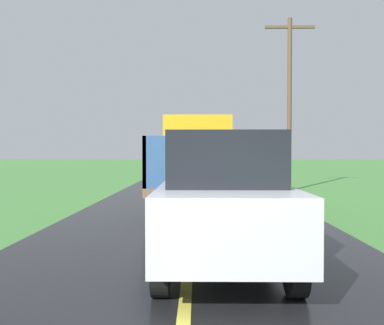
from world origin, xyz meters
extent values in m
cube|color=#2D2D30|center=(0.15, 8.95, 0.68)|extent=(0.90, 5.51, 0.24)
cube|color=brown|center=(0.15, 8.95, 0.88)|extent=(2.30, 5.80, 0.20)
cube|color=gold|center=(0.15, 10.90, 1.93)|extent=(2.10, 1.90, 1.90)
cube|color=black|center=(0.15, 11.86, 2.26)|extent=(1.78, 0.02, 0.76)
cube|color=#2D517F|center=(-0.96, 7.98, 1.53)|extent=(0.08, 3.85, 1.10)
cube|color=#2D517F|center=(1.26, 7.98, 1.53)|extent=(0.08, 3.85, 1.10)
cube|color=#2D517F|center=(0.15, 6.09, 1.53)|extent=(2.30, 0.08, 1.10)
cube|color=#2D517F|center=(0.15, 9.86, 1.53)|extent=(2.30, 0.08, 1.10)
cylinder|color=black|center=(-0.90, 10.75, 0.58)|extent=(0.28, 1.00, 1.00)
cylinder|color=black|center=(1.20, 10.75, 0.58)|extent=(0.28, 1.00, 1.00)
cylinder|color=black|center=(-0.90, 7.36, 0.58)|extent=(0.28, 1.00, 1.00)
cylinder|color=black|center=(1.20, 7.36, 0.58)|extent=(0.28, 1.00, 1.00)
ellipsoid|color=#8CC829|center=(-0.30, 9.04, 1.46)|extent=(0.57, 0.69, 0.42)
ellipsoid|color=#A1C724|center=(-0.67, 6.53, 1.45)|extent=(0.47, 0.48, 0.44)
ellipsoid|color=#8FC533|center=(-0.22, 8.30, 1.12)|extent=(0.53, 0.65, 0.47)
ellipsoid|color=#A2B72A|center=(-0.16, 9.51, 1.51)|extent=(0.58, 0.69, 0.37)
ellipsoid|color=#96B435|center=(-0.14, 6.80, 1.82)|extent=(0.54, 0.70, 0.45)
ellipsoid|color=#8FB830|center=(-0.62, 8.21, 1.15)|extent=(0.49, 0.61, 0.52)
ellipsoid|color=#91BB1D|center=(0.47, 8.83, 1.50)|extent=(0.47, 0.58, 0.50)
ellipsoid|color=#A0C12B|center=(0.84, 8.82, 1.47)|extent=(0.50, 0.65, 0.37)
ellipsoid|color=#A4BA33|center=(0.97, 7.39, 1.47)|extent=(0.53, 0.64, 0.38)
ellipsoid|color=#96CA31|center=(-0.04, 8.57, 1.48)|extent=(0.59, 0.71, 0.39)
ellipsoid|color=#9DC223|center=(-0.69, 9.53, 1.50)|extent=(0.44, 0.47, 0.40)
ellipsoid|color=#8FBF28|center=(0.67, 7.55, 1.16)|extent=(0.56, 0.56, 0.44)
cylinder|color=brown|center=(4.30, 16.20, 3.89)|extent=(0.20, 0.20, 7.78)
cube|color=brown|center=(4.30, 16.20, 7.38)|extent=(2.23, 0.12, 0.12)
cube|color=#B7BABF|center=(0.49, 3.52, 0.90)|extent=(1.70, 4.10, 0.80)
cube|color=black|center=(0.49, 3.32, 1.65)|extent=(1.44, 2.05, 0.70)
cylinder|color=black|center=(-0.28, 4.79, 0.40)|extent=(0.20, 0.64, 0.64)
cylinder|color=black|center=(1.26, 4.79, 0.40)|extent=(0.20, 0.64, 0.64)
cylinder|color=black|center=(-0.28, 2.25, 0.40)|extent=(0.20, 0.64, 0.64)
cylinder|color=black|center=(1.26, 2.25, 0.40)|extent=(0.20, 0.64, 0.64)
camera|label=1|loc=(0.13, -2.42, 1.73)|focal=38.40mm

